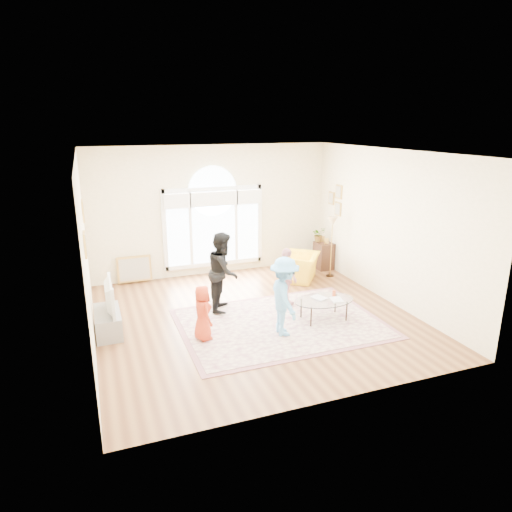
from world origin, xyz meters
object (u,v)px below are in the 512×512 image
object	(u,v)px
area_rug	(281,323)
tv_console	(108,322)
coffee_table	(324,301)
armchair	(299,267)
television	(106,296)

from	to	relation	value
area_rug	tv_console	bearing A→B (deg)	166.42
coffee_table	armchair	bearing A→B (deg)	76.44
area_rug	coffee_table	size ratio (longest dim) A/B	2.99
television	armchair	distance (m)	4.78
area_rug	tv_console	distance (m)	3.21
television	armchair	world-z (taller)	television
television	coffee_table	size ratio (longest dim) A/B	0.84
area_rug	coffee_table	world-z (taller)	coffee_table
area_rug	armchair	size ratio (longest dim) A/B	3.65
television	coffee_table	xyz separation A→B (m)	(3.96, -0.87, -0.31)
area_rug	television	xyz separation A→B (m)	(-3.10, 0.75, 0.70)
television	area_rug	bearing A→B (deg)	-13.62
tv_console	television	distance (m)	0.50
television	tv_console	bearing A→B (deg)	180.00
television	armchair	size ratio (longest dim) A/B	1.03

